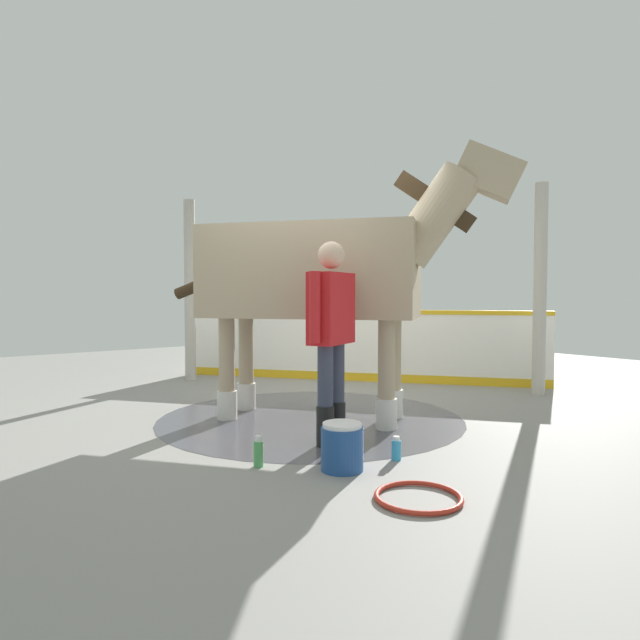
# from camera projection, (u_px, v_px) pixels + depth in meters

# --- Properties ---
(ground_plane) EXTENTS (16.00, 16.00, 0.02)m
(ground_plane) POSITION_uv_depth(u_px,v_px,m) (296.00, 416.00, 5.72)
(ground_plane) COLOR gray
(wet_patch) EXTENTS (3.07, 3.07, 0.00)m
(wet_patch) POSITION_uv_depth(u_px,v_px,m) (311.00, 418.00, 5.59)
(wet_patch) COLOR #4C4C54
(wet_patch) RESTS_ON ground
(barrier_wall) EXTENTS (4.30, 3.27, 1.04)m
(barrier_wall) POSITION_uv_depth(u_px,v_px,m) (358.00, 348.00, 8.02)
(barrier_wall) COLOR white
(barrier_wall) RESTS_ON ground
(roof_post_near) EXTENTS (0.16, 0.16, 2.64)m
(roof_post_near) POSITION_uv_depth(u_px,v_px,m) (540.00, 290.00, 6.85)
(roof_post_near) COLOR #B7B2A8
(roof_post_near) RESTS_ON ground
(roof_post_far) EXTENTS (0.16, 0.16, 2.64)m
(roof_post_far) POSITION_uv_depth(u_px,v_px,m) (190.00, 290.00, 8.07)
(roof_post_far) COLOR #B7B2A8
(roof_post_far) RESTS_ON ground
(horse) EXTENTS (2.94, 2.33, 2.65)m
(horse) POSITION_uv_depth(u_px,v_px,m) (323.00, 273.00, 5.49)
(horse) COLOR tan
(horse) RESTS_ON ground
(handler) EXTENTS (0.40, 0.63, 1.69)m
(handler) POSITION_uv_depth(u_px,v_px,m) (331.00, 327.00, 4.61)
(handler) COLOR black
(handler) RESTS_ON ground
(wash_bucket) EXTENTS (0.30, 0.30, 0.34)m
(wash_bucket) POSITION_uv_depth(u_px,v_px,m) (342.00, 447.00, 3.93)
(wash_bucket) COLOR #1E478C
(wash_bucket) RESTS_ON ground
(bottle_shampoo) EXTENTS (0.07, 0.07, 0.18)m
(bottle_shampoo) POSITION_uv_depth(u_px,v_px,m) (396.00, 449.00, 4.17)
(bottle_shampoo) COLOR #3399CC
(bottle_shampoo) RESTS_ON ground
(bottle_spray) EXTENTS (0.07, 0.07, 0.23)m
(bottle_spray) POSITION_uv_depth(u_px,v_px,m) (258.00, 452.00, 4.01)
(bottle_spray) COLOR #4CA559
(bottle_spray) RESTS_ON ground
(hose_coil) EXTENTS (0.54, 0.54, 0.03)m
(hose_coil) POSITION_uv_depth(u_px,v_px,m) (418.00, 497.00, 3.36)
(hose_coil) COLOR #B72D1E
(hose_coil) RESTS_ON ground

